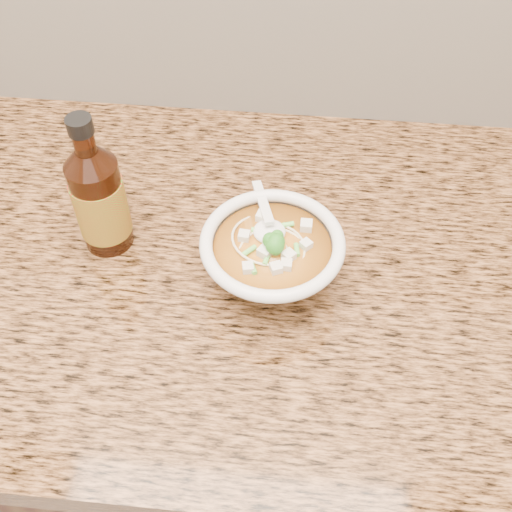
{
  "coord_description": "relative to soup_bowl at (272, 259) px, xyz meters",
  "views": [
    {
      "loc": [
        0.14,
        1.13,
        1.56
      ],
      "look_at": [
        0.09,
        1.64,
        0.95
      ],
      "focal_mm": 45.0,
      "sensor_mm": 36.0,
      "label": 1
    }
  ],
  "objects": [
    {
      "name": "hot_sauce_bottle",
      "position": [
        -0.23,
        0.05,
        0.04
      ],
      "size": [
        0.09,
        0.09,
        0.21
      ],
      "rotation": [
        0.0,
        0.0,
        -0.38
      ],
      "color": "#3B1608",
      "rests_on": "counter_slab"
    },
    {
      "name": "cabinet",
      "position": [
        -0.11,
        0.04,
        -0.51
      ],
      "size": [
        4.0,
        0.65,
        0.86
      ],
      "primitive_type": "cube",
      "color": "#34180F",
      "rests_on": "ground"
    },
    {
      "name": "counter_slab",
      "position": [
        -0.11,
        0.04,
        -0.06
      ],
      "size": [
        4.0,
        0.68,
        0.04
      ],
      "primitive_type": "cube",
      "color": "#905E34",
      "rests_on": "cabinet"
    },
    {
      "name": "soup_bowl",
      "position": [
        0.0,
        0.0,
        0.0
      ],
      "size": [
        0.18,
        0.2,
        0.1
      ],
      "rotation": [
        0.0,
        0.0,
        -0.02
      ],
      "color": "white",
      "rests_on": "counter_slab"
    }
  ]
}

